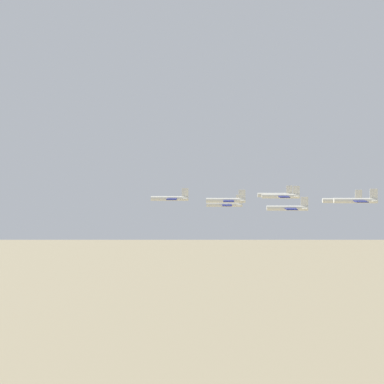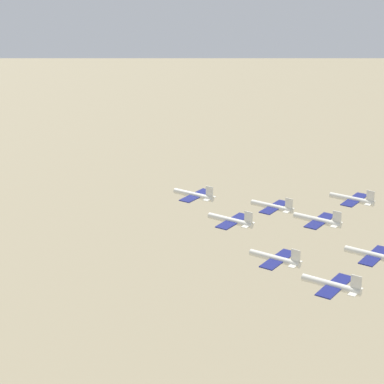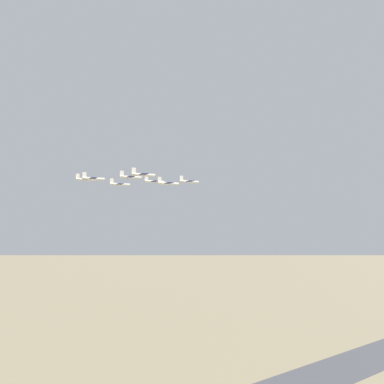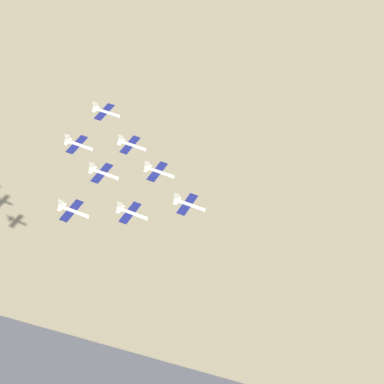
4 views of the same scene
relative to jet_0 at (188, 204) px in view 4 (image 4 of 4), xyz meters
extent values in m
cylinder|color=silver|center=(0.17, 0.35, -0.05)|extent=(5.28, 9.22, 1.18)
cube|color=navy|center=(-0.11, -0.23, -0.05)|extent=(9.25, 6.26, 0.19)
cube|color=silver|center=(-1.56, -3.23, 1.43)|extent=(0.88, 1.61, 2.36)
cube|color=silver|center=(-1.56, -3.23, -0.05)|extent=(3.61, 2.56, 0.13)
cylinder|color=silver|center=(-13.59, -8.83, 0.08)|extent=(5.28, 9.22, 1.18)
cube|color=navy|center=(-13.87, -9.41, 0.08)|extent=(9.25, 6.26, 0.19)
cube|color=silver|center=(-15.33, -12.41, 1.56)|extent=(0.88, 1.61, 2.36)
cube|color=silver|center=(-15.33, -12.41, 0.08)|extent=(3.61, 2.56, 0.13)
cylinder|color=silver|center=(1.50, -16.14, -2.26)|extent=(5.28, 9.22, 1.18)
cube|color=navy|center=(1.22, -16.72, -2.26)|extent=(9.25, 6.26, 0.19)
cube|color=silver|center=(-0.23, -19.72, -0.78)|extent=(0.88, 1.61, 2.36)
cube|color=silver|center=(-0.23, -19.72, -2.26)|extent=(3.61, 2.56, 0.13)
cylinder|color=silver|center=(-27.35, -18.00, -1.10)|extent=(5.28, 9.22, 1.18)
cube|color=navy|center=(-27.63, -18.58, -1.10)|extent=(9.25, 6.26, 0.19)
cube|color=silver|center=(-29.09, -21.58, 0.38)|extent=(0.88, 1.61, 2.36)
cube|color=silver|center=(-29.09, -21.58, -1.10)|extent=(3.61, 2.56, 0.13)
cylinder|color=silver|center=(-12.26, -25.31, 0.59)|extent=(5.28, 9.22, 1.18)
cube|color=navy|center=(-12.54, -25.89, 0.59)|extent=(9.25, 6.26, 0.19)
cube|color=silver|center=(-13.99, -28.89, 2.07)|extent=(0.88, 1.61, 2.36)
cube|color=silver|center=(-13.99, -28.89, 0.59)|extent=(3.61, 2.56, 0.13)
cylinder|color=silver|center=(2.84, -32.62, -0.19)|extent=(5.28, 9.22, 1.18)
cube|color=navy|center=(2.56, -33.20, -0.19)|extent=(9.25, 6.26, 0.19)
cube|color=silver|center=(1.10, -36.20, 1.29)|extent=(0.88, 1.61, 2.36)
cube|color=silver|center=(1.10, -36.20, -0.19)|extent=(3.61, 2.56, 0.13)
cylinder|color=silver|center=(-41.11, -27.18, 1.29)|extent=(5.28, 9.22, 1.18)
cube|color=navy|center=(-41.40, -27.76, 1.29)|extent=(9.25, 6.26, 0.19)
cube|color=silver|center=(-42.85, -30.76, 2.77)|extent=(0.88, 1.61, 2.36)
cube|color=silver|center=(-42.85, -30.76, 1.29)|extent=(3.61, 2.56, 0.13)
cylinder|color=silver|center=(-26.02, -34.49, 0.09)|extent=(5.28, 9.22, 1.18)
cube|color=navy|center=(-26.30, -35.07, 0.09)|extent=(9.25, 6.26, 0.19)
cube|color=silver|center=(-27.75, -38.07, 1.56)|extent=(0.88, 1.61, 2.36)
cube|color=silver|center=(-27.75, -38.07, 0.09)|extent=(3.61, 2.56, 0.13)
camera|label=1|loc=(-176.83, 74.54, 13.26)|focal=70.00mm
camera|label=2|loc=(-146.92, -21.36, 53.15)|focal=70.00mm
camera|label=3|loc=(107.88, -137.81, -18.28)|focal=35.00mm
camera|label=4|loc=(152.25, 2.11, 150.96)|focal=70.00mm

